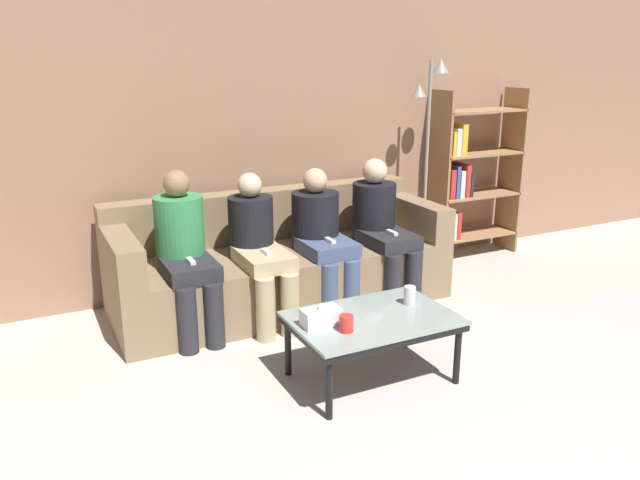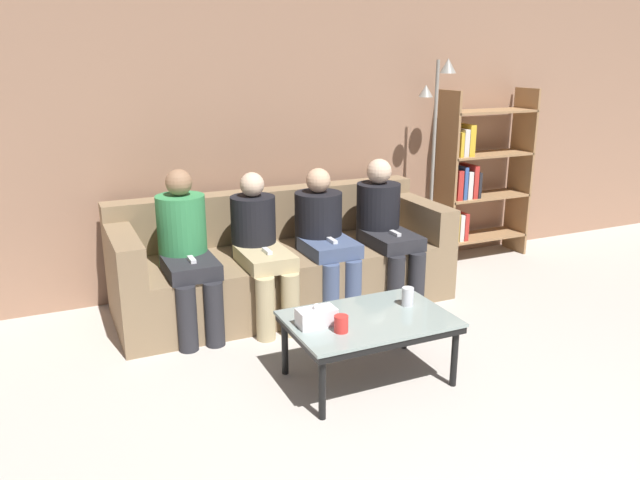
{
  "view_description": "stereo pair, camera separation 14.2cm",
  "coord_description": "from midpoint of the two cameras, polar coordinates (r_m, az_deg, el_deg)",
  "views": [
    {
      "loc": [
        -1.75,
        -0.54,
        1.87
      ],
      "look_at": [
        0.0,
        2.97,
        0.7
      ],
      "focal_mm": 35.0,
      "sensor_mm": 36.0,
      "label": 1
    },
    {
      "loc": [
        -1.62,
        -0.6,
        1.87
      ],
      "look_at": [
        0.0,
        2.97,
        0.7
      ],
      "focal_mm": 35.0,
      "sensor_mm": 36.0,
      "label": 2
    }
  ],
  "objects": [
    {
      "name": "wall_back",
      "position": [
        5.11,
        -5.07,
        10.18
      ],
      "size": [
        12.0,
        0.06,
        2.6
      ],
      "color": "#9E755B",
      "rests_on": "ground_plane"
    },
    {
      "name": "couch",
      "position": [
        4.83,
        -2.62,
        -2.21
      ],
      "size": [
        2.53,
        0.92,
        0.84
      ],
      "color": "#897051",
      "rests_on": "ground_plane"
    },
    {
      "name": "coffee_table",
      "position": [
        3.68,
        5.59,
        -7.64
      ],
      "size": [
        0.94,
        0.64,
        0.4
      ],
      "color": "#8C9E99",
      "rests_on": "ground_plane"
    },
    {
      "name": "cup_near_left",
      "position": [
        3.45,
        3.14,
        -7.67
      ],
      "size": [
        0.08,
        0.08,
        0.09
      ],
      "color": "red",
      "rests_on": "coffee_table"
    },
    {
      "name": "cup_near_right",
      "position": [
        3.84,
        9.07,
        -5.14
      ],
      "size": [
        0.07,
        0.07,
        0.11
      ],
      "color": "silver",
      "rests_on": "coffee_table"
    },
    {
      "name": "tissue_box",
      "position": [
        3.53,
        0.83,
        -7.04
      ],
      "size": [
        0.22,
        0.12,
        0.13
      ],
      "color": "white",
      "rests_on": "coffee_table"
    },
    {
      "name": "bookshelf",
      "position": [
        5.98,
        14.59,
        5.48
      ],
      "size": [
        0.89,
        0.32,
        1.57
      ],
      "color": "#9E754C",
      "rests_on": "ground_plane"
    },
    {
      "name": "standing_lamp",
      "position": [
        5.48,
        11.21,
        8.56
      ],
      "size": [
        0.31,
        0.26,
        1.84
      ],
      "color": "gray",
      "rests_on": "ground_plane"
    },
    {
      "name": "seated_person_left_end",
      "position": [
        4.33,
        -11.23,
        -0.62
      ],
      "size": [
        0.34,
        0.66,
        1.13
      ],
      "color": "#28282D",
      "rests_on": "ground_plane"
    },
    {
      "name": "seated_person_mid_left",
      "position": [
        4.45,
        -4.62,
        -0.33
      ],
      "size": [
        0.33,
        0.71,
        1.07
      ],
      "color": "tan",
      "rests_on": "ground_plane"
    },
    {
      "name": "seated_person_mid_right",
      "position": [
        4.67,
        1.23,
        0.63
      ],
      "size": [
        0.36,
        0.65,
        1.06
      ],
      "color": "#47567A",
      "rests_on": "ground_plane"
    },
    {
      "name": "seated_person_right_end",
      "position": [
        4.89,
        6.78,
        1.41
      ],
      "size": [
        0.34,
        0.69,
        1.09
      ],
      "color": "#28282D",
      "rests_on": "ground_plane"
    }
  ]
}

